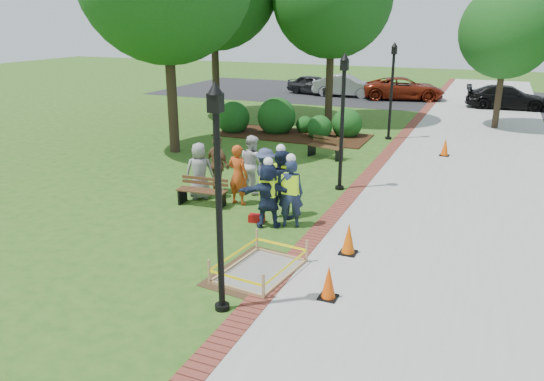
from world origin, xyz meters
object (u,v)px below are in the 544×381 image
at_px(wet_concrete_pad, 260,263).
at_px(lamp_near, 218,184).
at_px(bench_near, 202,197).
at_px(hivis_worker_b, 291,191).
at_px(hivis_worker_c, 281,181).
at_px(cone_front, 329,283).
at_px(hivis_worker_a, 268,193).

distance_m(wet_concrete_pad, lamp_near, 2.78).
relative_size(bench_near, hivis_worker_b, 0.76).
bearing_deg(lamp_near, bench_near, 123.61).
height_order(hivis_worker_b, hivis_worker_c, hivis_worker_c).
distance_m(cone_front, lamp_near, 2.98).
relative_size(cone_front, lamp_near, 0.17).
height_order(cone_front, hivis_worker_c, hivis_worker_c).
distance_m(bench_near, lamp_near, 6.35).
bearing_deg(hivis_worker_a, bench_near, 162.32).
xyz_separation_m(cone_front, lamp_near, (-1.73, -1.15, 2.14)).
relative_size(lamp_near, hivis_worker_c, 2.09).
bearing_deg(hivis_worker_c, hivis_worker_a, -89.61).
bearing_deg(cone_front, hivis_worker_c, 123.57).
bearing_deg(wet_concrete_pad, bench_near, 135.26).
xyz_separation_m(wet_concrete_pad, hivis_worker_a, (-0.89, 2.53, 0.70)).
bearing_deg(cone_front, lamp_near, -146.53).
bearing_deg(hivis_worker_b, bench_near, 169.69).
height_order(lamp_near, hivis_worker_a, lamp_near).
xyz_separation_m(hivis_worker_a, hivis_worker_c, (-0.01, 0.86, 0.07)).
bearing_deg(cone_front, wet_concrete_pad, 163.54).
xyz_separation_m(cone_front, hivis_worker_a, (-2.57, 3.02, 0.59)).
distance_m(bench_near, hivis_worker_c, 2.56).
distance_m(hivis_worker_a, hivis_worker_b, 0.58).
relative_size(hivis_worker_a, hivis_worker_b, 0.96).
xyz_separation_m(wet_concrete_pad, lamp_near, (-0.05, -1.64, 2.25)).
distance_m(lamp_near, hivis_worker_b, 4.67).
bearing_deg(wet_concrete_pad, hivis_worker_c, 104.75).
bearing_deg(hivis_worker_c, wet_concrete_pad, -75.25).
relative_size(bench_near, lamp_near, 0.35).
distance_m(lamp_near, hivis_worker_c, 5.31).
height_order(cone_front, hivis_worker_a, hivis_worker_a).
distance_m(hivis_worker_a, hivis_worker_c, 0.86).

